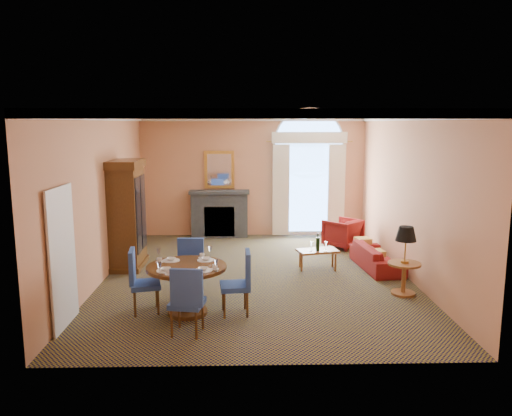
{
  "coord_description": "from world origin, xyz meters",
  "views": [
    {
      "loc": [
        -0.26,
        -9.64,
        3.03
      ],
      "look_at": [
        0.0,
        0.5,
        1.3
      ],
      "focal_mm": 35.0,
      "sensor_mm": 36.0,
      "label": 1
    }
  ],
  "objects_px": {
    "dining_table": "(187,278)",
    "coffee_table": "(318,251)",
    "sofa": "(377,257)",
    "armchair": "(343,233)",
    "side_table": "(405,252)",
    "armoire": "(127,216)"
  },
  "relations": [
    {
      "from": "coffee_table",
      "to": "side_table",
      "type": "xyz_separation_m",
      "value": [
        1.31,
        -1.58,
        0.38
      ]
    },
    {
      "from": "armchair",
      "to": "coffee_table",
      "type": "bearing_deg",
      "value": 21.24
    },
    {
      "from": "coffee_table",
      "to": "side_table",
      "type": "relative_size",
      "value": 0.75
    },
    {
      "from": "dining_table",
      "to": "coffee_table",
      "type": "relative_size",
      "value": 1.4
    },
    {
      "from": "dining_table",
      "to": "side_table",
      "type": "bearing_deg",
      "value": 12.49
    },
    {
      "from": "armchair",
      "to": "sofa",
      "type": "bearing_deg",
      "value": 58.23
    },
    {
      "from": "armoire",
      "to": "side_table",
      "type": "height_order",
      "value": "armoire"
    },
    {
      "from": "dining_table",
      "to": "coffee_table",
      "type": "bearing_deg",
      "value": 44.5
    },
    {
      "from": "dining_table",
      "to": "side_table",
      "type": "distance_m",
      "value": 3.86
    },
    {
      "from": "armoire",
      "to": "dining_table",
      "type": "height_order",
      "value": "armoire"
    },
    {
      "from": "sofa",
      "to": "side_table",
      "type": "bearing_deg",
      "value": 176.33
    },
    {
      "from": "armoire",
      "to": "sofa",
      "type": "xyz_separation_m",
      "value": [
        5.27,
        -0.29,
        -0.85
      ]
    },
    {
      "from": "armoire",
      "to": "armchair",
      "type": "distance_m",
      "value": 5.2
    },
    {
      "from": "armoire",
      "to": "coffee_table",
      "type": "distance_m",
      "value": 4.08
    },
    {
      "from": "armoire",
      "to": "coffee_table",
      "type": "bearing_deg",
      "value": -4.51
    },
    {
      "from": "armoire",
      "to": "armchair",
      "type": "xyz_separation_m",
      "value": [
        4.9,
        1.54,
        -0.74
      ]
    },
    {
      "from": "armoire",
      "to": "side_table",
      "type": "relative_size",
      "value": 1.88
    },
    {
      "from": "armoire",
      "to": "sofa",
      "type": "height_order",
      "value": "armoire"
    },
    {
      "from": "sofa",
      "to": "coffee_table",
      "type": "distance_m",
      "value": 1.27
    },
    {
      "from": "coffee_table",
      "to": "dining_table",
      "type": "bearing_deg",
      "value": -149.47
    },
    {
      "from": "armoire",
      "to": "dining_table",
      "type": "xyz_separation_m",
      "value": [
        1.55,
        -2.73,
        -0.51
      ]
    },
    {
      "from": "armchair",
      "to": "side_table",
      "type": "distance_m",
      "value": 3.49
    }
  ]
}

